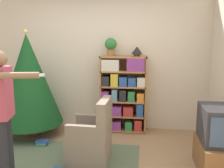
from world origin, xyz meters
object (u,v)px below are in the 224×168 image
at_px(television, 218,125).
at_px(standing_person, 4,107).
at_px(armchair, 92,140).
at_px(potted_plant, 111,46).
at_px(christmas_tree, 29,80).
at_px(bookshelf, 123,94).
at_px(table_lamp, 137,51).

height_order(television, standing_person, standing_person).
height_order(armchair, potted_plant, potted_plant).
bearing_deg(armchair, christmas_tree, -121.94).
bearing_deg(potted_plant, standing_person, -117.87).
relative_size(standing_person, potted_plant, 4.87).
height_order(christmas_tree, standing_person, christmas_tree).
bearing_deg(bookshelf, christmas_tree, -166.39).
distance_m(bookshelf, potted_plant, 0.92).
bearing_deg(television, potted_plant, 139.53).
distance_m(bookshelf, christmas_tree, 1.73).
xyz_separation_m(television, standing_person, (-2.59, -0.57, 0.30)).
relative_size(television, standing_person, 0.36).
xyz_separation_m(bookshelf, christmas_tree, (-1.65, -0.40, 0.29)).
distance_m(potted_plant, table_lamp, 0.49).
height_order(bookshelf, standing_person, standing_person).
relative_size(bookshelf, television, 2.46).
bearing_deg(bookshelf, standing_person, -123.14).
bearing_deg(table_lamp, potted_plant, 180.00).
height_order(potted_plant, table_lamp, potted_plant).
distance_m(bookshelf, standing_person, 2.28).
relative_size(television, armchair, 0.63).
bearing_deg(television, christmas_tree, 162.69).
distance_m(television, christmas_tree, 3.16).
xyz_separation_m(potted_plant, table_lamp, (0.48, -0.00, -0.09)).
relative_size(armchair, table_lamp, 4.60).
bearing_deg(standing_person, armchair, 111.69).
relative_size(bookshelf, armchair, 1.55).
relative_size(television, table_lamp, 2.89).
distance_m(armchair, standing_person, 1.27).
bearing_deg(potted_plant, christmas_tree, -163.94).
xyz_separation_m(bookshelf, table_lamp, (0.25, 0.01, 0.80)).
bearing_deg(armchair, standing_person, -54.17).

